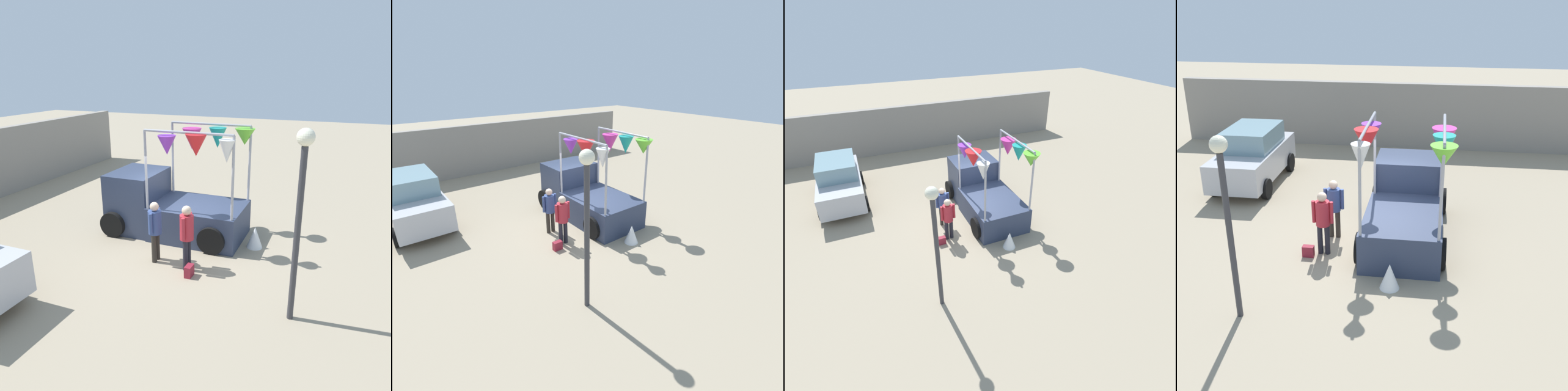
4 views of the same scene
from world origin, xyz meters
The scene contains 9 objects.
ground_plane centered at (0.00, 0.00, 0.00)m, with size 60.00×60.00×0.00m, color gray.
vendor_truck centered at (0.84, 0.64, 0.92)m, with size 2.48×4.19×3.23m.
parked_car centered at (-4.47, 3.63, 0.94)m, with size 1.88×4.00×1.88m.
person_customer centered at (-1.08, -0.75, 0.99)m, with size 0.53×0.34×1.64m.
person_vendor centered at (-1.00, 0.15, 0.96)m, with size 0.53×0.34×1.59m.
handbag centered at (-1.43, -0.95, 0.14)m, with size 0.28×0.16×0.28m, color maroon.
street_lamp centered at (-2.20, -3.42, 2.47)m, with size 0.32×0.32×3.76m.
brick_boundary_wall centered at (0.00, 8.25, 1.30)m, with size 18.00×0.36×2.60m, color gray.
folded_kite_bundle_white centered at (0.68, -2.04, 0.30)m, with size 0.44×0.44×0.60m, color white.
Camera 2 is at (-5.70, -7.95, 5.14)m, focal length 28.00 mm.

